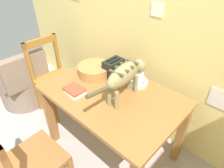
% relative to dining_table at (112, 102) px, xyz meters
% --- Properties ---
extents(wall_rear, '(4.37, 0.11, 2.50)m').
position_rel_dining_table_xyz_m(wall_rear, '(-0.02, 0.59, 0.59)').
color(wall_rear, '#ECD47C').
rests_on(wall_rear, ground_plane).
extents(dining_table, '(1.21, 0.81, 0.75)m').
position_rel_dining_table_xyz_m(dining_table, '(0.00, 0.00, 0.00)').
color(dining_table, '#925F30').
rests_on(dining_table, ground_plane).
extents(cat, '(0.17, 0.72, 0.32)m').
position_rel_dining_table_xyz_m(cat, '(0.10, 0.05, 0.32)').
color(cat, olive).
rests_on(cat, dining_table).
extents(saucer_bowl, '(0.19, 0.19, 0.04)m').
position_rel_dining_table_xyz_m(saucer_bowl, '(0.08, 0.26, 0.11)').
color(saucer_bowl, beige).
rests_on(saucer_bowl, dining_table).
extents(coffee_mug, '(0.14, 0.09, 0.09)m').
position_rel_dining_table_xyz_m(coffee_mug, '(0.08, 0.26, 0.18)').
color(coffee_mug, white).
rests_on(coffee_mug, saucer_bowl).
extents(magazine, '(0.28, 0.24, 0.01)m').
position_rel_dining_table_xyz_m(magazine, '(-0.28, 0.23, 0.10)').
color(magazine, '#E7333F').
rests_on(magazine, dining_table).
extents(book_stack, '(0.19, 0.15, 0.04)m').
position_rel_dining_table_xyz_m(book_stack, '(-0.24, -0.22, 0.12)').
color(book_stack, silver).
rests_on(book_stack, dining_table).
extents(wicker_basket, '(0.32, 0.32, 0.10)m').
position_rel_dining_table_xyz_m(wicker_basket, '(-0.34, 0.10, 0.15)').
color(wicker_basket, '#AD773F').
rests_on(wicker_basket, dining_table).
extents(toaster, '(0.12, 0.20, 0.18)m').
position_rel_dining_table_xyz_m(toaster, '(-0.19, 0.22, 0.18)').
color(toaster, black).
rests_on(toaster, dining_table).
extents(wooden_chair_near, '(0.42, 0.42, 0.95)m').
position_rel_dining_table_xyz_m(wooden_chair_near, '(-0.99, -0.01, -0.19)').
color(wooden_chair_near, olive).
rests_on(wooden_chair_near, ground_plane).
extents(wooden_chair_far, '(0.43, 0.43, 0.95)m').
position_rel_dining_table_xyz_m(wooden_chair_far, '(-0.14, -0.79, -0.19)').
color(wooden_chair_far, '#945B2E').
rests_on(wooden_chair_far, ground_plane).
extents(wicker_armchair, '(0.60, 0.60, 0.78)m').
position_rel_dining_table_xyz_m(wicker_armchair, '(-1.41, -0.24, -0.38)').
color(wicker_armchair, '#7B6859').
rests_on(wicker_armchair, ground_plane).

